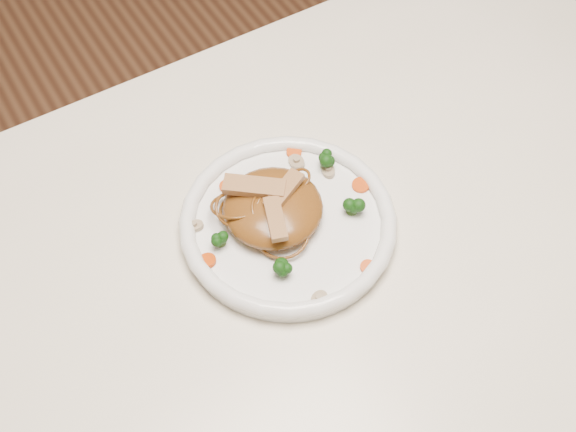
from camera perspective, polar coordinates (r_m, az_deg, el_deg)
table at (r=1.01m, az=2.64°, el=-6.00°), size 1.20×0.80×0.75m
plate at (r=0.93m, az=0.00°, el=-0.77°), size 0.35×0.35×0.02m
noodle_mound at (r=0.92m, az=-1.15°, el=0.65°), size 0.14×0.14×0.04m
chicken_a at (r=0.90m, az=-0.30°, el=1.94°), size 0.06×0.04×0.01m
chicken_b at (r=0.91m, az=-2.58°, el=2.24°), size 0.07×0.07×0.01m
chicken_c at (r=0.88m, az=-0.96°, el=-0.21°), size 0.04×0.06×0.01m
broccoli_0 at (r=0.97m, az=2.91°, el=4.22°), size 0.03×0.03×0.03m
broccoli_1 at (r=0.90m, az=-5.21°, el=-1.46°), size 0.03×0.03×0.03m
broccoli_2 at (r=0.88m, az=-0.42°, el=-3.78°), size 0.03×0.03×0.03m
broccoli_3 at (r=0.93m, az=4.91°, el=0.87°), size 0.03×0.03×0.03m
carrot_0 at (r=0.99m, az=0.46°, el=4.87°), size 0.02×0.02×0.00m
carrot_1 at (r=0.90m, az=-6.14°, el=-3.39°), size 0.03×0.03×0.00m
carrot_2 at (r=0.96m, az=5.54°, el=2.34°), size 0.03×0.03×0.00m
carrot_3 at (r=0.96m, az=-4.68°, el=2.25°), size 0.02×0.02×0.00m
carrot_4 at (r=0.89m, az=6.08°, el=-3.87°), size 0.02×0.02×0.00m
mushroom_0 at (r=0.87m, az=2.37°, el=-6.34°), size 0.03×0.03×0.01m
mushroom_1 at (r=0.97m, az=3.08°, el=3.44°), size 0.03×0.03×0.01m
mushroom_2 at (r=0.93m, az=-7.11°, el=-0.76°), size 0.03×0.03×0.01m
mushroom_3 at (r=0.98m, az=0.65°, el=4.11°), size 0.03×0.03×0.01m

